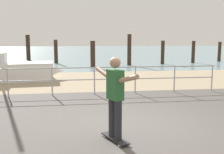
% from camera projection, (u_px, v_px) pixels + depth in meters
% --- Properties ---
extents(ground_plane, '(24.00, 10.00, 0.04)m').
position_uv_depth(ground_plane, '(147.00, 142.00, 5.36)').
color(ground_plane, '#514C49').
rests_on(ground_plane, ground).
extents(beach_strip, '(24.00, 6.00, 0.04)m').
position_uv_depth(beach_strip, '(105.00, 80.00, 13.21)').
color(beach_strip, tan).
rests_on(beach_strip, ground).
extents(sea_surface, '(72.00, 50.00, 0.04)m').
position_uv_depth(sea_surface, '(86.00, 51.00, 40.66)').
color(sea_surface, '#75939E').
rests_on(sea_surface, ground).
extents(railing_fence, '(10.83, 0.05, 1.05)m').
position_uv_depth(railing_fence, '(73.00, 77.00, 9.57)').
color(railing_fence, '#9EA0A5').
rests_on(railing_fence, ground).
extents(sailboat, '(5.03, 1.84, 5.69)m').
position_uv_depth(sailboat, '(10.00, 71.00, 12.74)').
color(sailboat, silver).
rests_on(sailboat, ground).
extents(skateboard, '(0.51, 0.81, 0.08)m').
position_uv_depth(skateboard, '(115.00, 138.00, 5.36)').
color(skateboard, black).
rests_on(skateboard, ground).
extents(skateboarder, '(0.68, 1.35, 1.65)m').
position_uv_depth(skateboarder, '(115.00, 93.00, 5.22)').
color(skateboarder, '#26262B').
rests_on(skateboarder, skateboard).
extents(groyne_post_0, '(0.38, 0.38, 2.37)m').
position_uv_depth(groyne_post_0, '(28.00, 48.00, 24.62)').
color(groyne_post_0, '#332319').
rests_on(groyne_post_0, ground).
extents(groyne_post_1, '(0.30, 0.30, 1.95)m').
position_uv_depth(groyne_post_1, '(56.00, 52.00, 21.49)').
color(groyne_post_1, '#332319').
rests_on(groyne_post_1, ground).
extents(groyne_post_2, '(0.34, 0.34, 1.89)m').
position_uv_depth(groyne_post_2, '(93.00, 54.00, 18.69)').
color(groyne_post_2, '#332319').
rests_on(groyne_post_2, ground).
extents(groyne_post_3, '(0.30, 0.30, 2.37)m').
position_uv_depth(groyne_post_3, '(129.00, 50.00, 19.93)').
color(groyne_post_3, '#332319').
rests_on(groyne_post_3, ground).
extents(groyne_post_4, '(0.28, 0.28, 1.88)m').
position_uv_depth(groyne_post_4, '(163.00, 52.00, 20.93)').
color(groyne_post_4, '#332319').
rests_on(groyne_post_4, ground).
extents(groyne_post_5, '(0.28, 0.28, 1.84)m').
position_uv_depth(groyne_post_5, '(193.00, 52.00, 21.87)').
color(groyne_post_5, '#332319').
rests_on(groyne_post_5, ground).
extents(groyne_post_6, '(0.28, 0.28, 1.75)m').
position_uv_depth(groyne_post_6, '(219.00, 52.00, 23.11)').
color(groyne_post_6, '#332319').
rests_on(groyne_post_6, ground).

